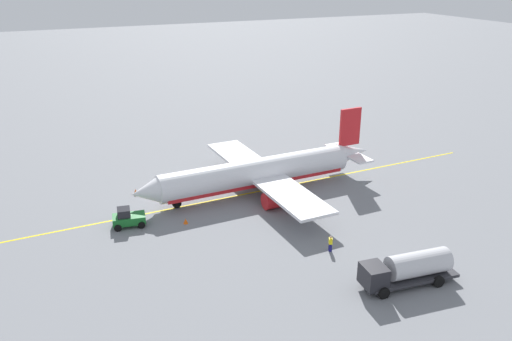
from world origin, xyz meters
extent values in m
plane|color=slate|center=(0.00, 0.00, 0.00)|extent=(400.00, 400.00, 0.00)
cylinder|color=white|center=(0.00, 0.00, 2.76)|extent=(25.82, 4.40, 3.52)
cube|color=red|center=(0.00, 0.00, 1.79)|extent=(24.37, 3.72, 0.98)
cone|color=white|center=(14.27, 0.49, 2.76)|extent=(3.69, 3.50, 3.38)
cone|color=white|center=(-14.99, -0.52, 3.11)|extent=(5.10, 3.16, 2.99)
cube|color=red|center=(-14.27, -0.49, 6.92)|extent=(3.21, 0.47, 5.20)
cube|color=white|center=(-14.27, -0.49, 3.16)|extent=(2.69, 8.48, 0.24)
cube|color=white|center=(-1.00, -0.03, 2.32)|extent=(5.74, 27.58, 0.36)
cylinder|color=red|center=(-0.38, 5.19, 1.07)|extent=(3.27, 2.21, 2.10)
cylinder|color=red|center=(-0.02, -5.20, 1.07)|extent=(3.27, 2.21, 2.10)
cylinder|color=#4C4C51|center=(10.71, 0.37, 1.13)|extent=(0.24, 0.24, 1.15)
cylinder|color=black|center=(10.71, 0.37, 0.55)|extent=(1.11, 0.44, 1.10)
cylinder|color=#4C4C51|center=(-2.09, 2.53, 1.13)|extent=(0.24, 0.24, 1.15)
cylinder|color=black|center=(-2.09, 2.53, 0.55)|extent=(1.11, 0.44, 1.10)
cylinder|color=#4C4C51|center=(-1.91, -2.67, 1.13)|extent=(0.24, 0.24, 1.15)
cylinder|color=black|center=(-1.91, -2.67, 0.55)|extent=(1.11, 0.44, 1.10)
cube|color=#2D2D33|center=(-4.69, 24.80, 0.70)|extent=(9.03, 3.38, 0.30)
cube|color=#232328|center=(-0.70, 24.40, 1.65)|extent=(2.23, 2.59, 2.00)
cube|color=black|center=(0.20, 24.31, 2.05)|extent=(0.36, 2.01, 0.90)
cylinder|color=silver|center=(-5.29, 24.87, 2.00)|extent=(6.22, 2.90, 2.30)
cylinder|color=black|center=(-0.97, 25.68, 0.55)|extent=(1.13, 0.46, 1.10)
cylinder|color=black|center=(-1.22, 23.19, 0.55)|extent=(1.13, 0.46, 1.10)
cylinder|color=black|center=(-6.66, 26.26, 0.55)|extent=(1.13, 0.46, 1.10)
cylinder|color=black|center=(-6.91, 23.77, 0.55)|extent=(1.13, 0.46, 1.10)
cube|color=#196B28|center=(16.90, 2.73, 0.85)|extent=(3.85, 2.50, 0.90)
cube|color=black|center=(17.40, 2.66, 1.75)|extent=(1.62, 1.79, 0.90)
cylinder|color=black|center=(15.47, 1.93, 0.40)|extent=(0.84, 0.41, 0.80)
cylinder|color=black|center=(15.76, 3.91, 0.40)|extent=(0.84, 0.41, 0.80)
cylinder|color=black|center=(18.04, 1.55, 0.40)|extent=(0.84, 0.41, 0.80)
cylinder|color=black|center=(18.33, 3.53, 0.40)|extent=(0.84, 0.41, 0.80)
cube|color=navy|center=(-0.97, 16.71, 0.42)|extent=(0.48, 0.53, 0.85)
cube|color=yellow|center=(-0.97, 16.71, 1.15)|extent=(0.55, 0.62, 0.60)
sphere|color=tan|center=(-0.97, 16.71, 1.59)|extent=(0.24, 0.24, 0.24)
cone|color=#F2590F|center=(10.93, 4.80, 0.31)|extent=(0.56, 0.56, 0.63)
cone|color=#F2590F|center=(14.47, -5.55, 0.36)|extent=(0.65, 0.65, 0.72)
cube|color=yellow|center=(0.00, 0.00, 0.01)|extent=(68.83, 2.68, 0.01)
camera|label=1|loc=(24.98, 56.25, 27.63)|focal=36.37mm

